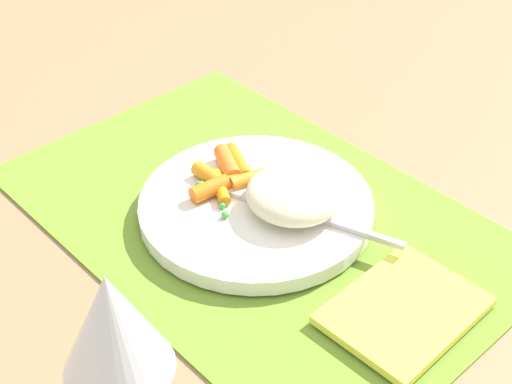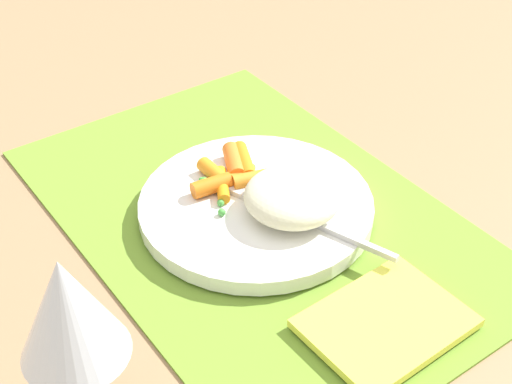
% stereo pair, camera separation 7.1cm
% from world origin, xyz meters
% --- Properties ---
extents(ground_plane, '(2.40, 2.40, 0.00)m').
position_xyz_m(ground_plane, '(0.00, 0.00, 0.00)').
color(ground_plane, '#997551').
extents(placemat, '(0.51, 0.33, 0.01)m').
position_xyz_m(placemat, '(0.00, 0.00, 0.00)').
color(placemat, olive).
rests_on(placemat, ground_plane).
extents(plate, '(0.23, 0.23, 0.02)m').
position_xyz_m(plate, '(0.00, 0.00, 0.01)').
color(plate, white).
rests_on(plate, placemat).
extents(rice_mound, '(0.09, 0.09, 0.04)m').
position_xyz_m(rice_mound, '(-0.03, -0.02, 0.04)').
color(rice_mound, beige).
rests_on(rice_mound, plate).
extents(carrot_portion, '(0.08, 0.09, 0.02)m').
position_xyz_m(carrot_portion, '(0.04, -0.00, 0.03)').
color(carrot_portion, orange).
rests_on(carrot_portion, plate).
extents(pea_scatter, '(0.08, 0.08, 0.01)m').
position_xyz_m(pea_scatter, '(0.03, 0.00, 0.03)').
color(pea_scatter, green).
rests_on(pea_scatter, plate).
extents(fork, '(0.20, 0.08, 0.01)m').
position_xyz_m(fork, '(-0.03, -0.01, 0.02)').
color(fork, silver).
rests_on(fork, plate).
extents(wine_glass, '(0.07, 0.07, 0.16)m').
position_xyz_m(wine_glass, '(-0.13, 0.24, 0.12)').
color(wine_glass, silver).
rests_on(wine_glass, ground_plane).
extents(napkin, '(0.10, 0.13, 0.01)m').
position_xyz_m(napkin, '(-0.18, 0.00, 0.01)').
color(napkin, '#EAE54C').
rests_on(napkin, placemat).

